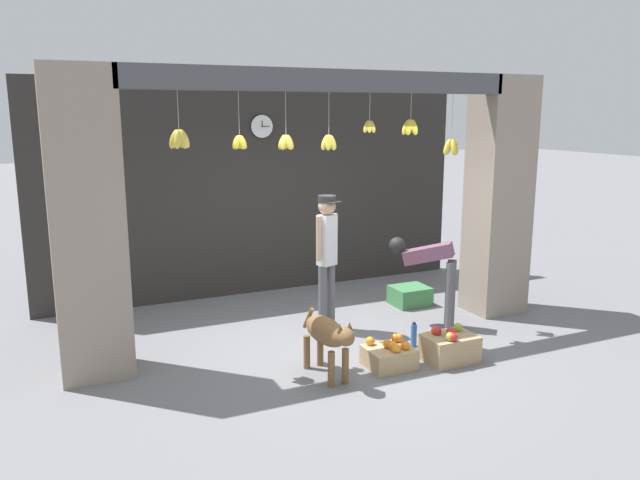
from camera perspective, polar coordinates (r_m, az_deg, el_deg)
The scene contains 13 objects.
ground_plane at distance 7.36m, azimuth 1.20°, elevation -9.60°, with size 60.00×60.00×0.00m, color slate.
shop_back_wall at distance 9.24m, azimuth -5.51°, elevation 4.73°, with size 6.43×0.12×3.12m, color #2D2B28.
shop_pillar_left at distance 6.58m, azimuth -20.53°, elevation 1.20°, with size 0.70×0.60×3.12m, color gray.
shop_pillar_right at distance 8.59m, azimuth 16.00°, elevation 3.80°, with size 0.70×0.60×3.12m, color gray.
storefront_awning at distance 6.96m, azimuth 0.83°, elevation 13.86°, with size 4.53×0.30×0.98m.
dog at distance 6.37m, azimuth 0.71°, elevation -8.62°, with size 0.33×0.98×0.68m.
shopkeeper at distance 7.60m, azimuth 0.63°, elevation -1.04°, with size 0.33×0.30×1.68m.
worker_stooping at distance 7.91m, azimuth 10.17°, elevation -2.58°, with size 0.71×0.68×1.12m.
fruit_crate_oranges at distance 6.78m, azimuth 6.37°, elevation -10.45°, with size 0.49×0.43×0.30m.
fruit_crate_apples at distance 7.01m, azimuth 11.76°, elevation -9.53°, with size 0.55×0.41×0.38m.
produce_box_green at distance 8.88m, azimuth 8.22°, elevation -5.06°, with size 0.50×0.44×0.26m, color #42844C.
water_bottle at distance 7.35m, azimuth 8.57°, elevation -8.61°, with size 0.07×0.07×0.29m.
wall_clock at distance 9.11m, azimuth -5.34°, elevation 10.30°, with size 0.34×0.03×0.34m.
Camera 1 is at (-2.97, -6.17, 2.68)m, focal length 35.00 mm.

